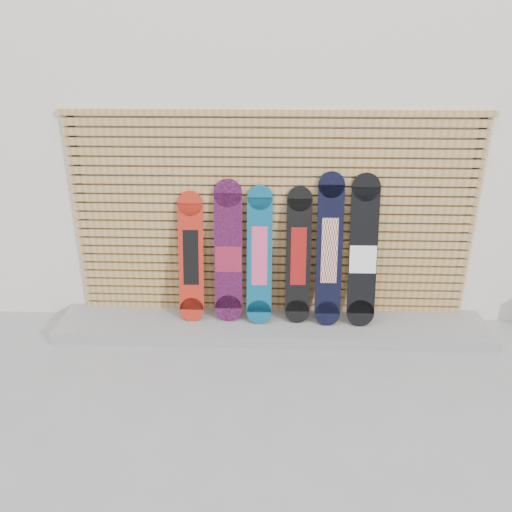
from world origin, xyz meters
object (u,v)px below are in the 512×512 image
object	(u,v)px
snowboard_2	(259,256)
snowboard_0	(191,257)
snowboard_4	(329,251)
snowboard_1	(228,253)
snowboard_3	(298,256)
snowboard_5	(363,253)

from	to	relation	value
snowboard_2	snowboard_0	bearing A→B (deg)	178.61
snowboard_0	snowboard_4	distance (m)	1.45
snowboard_0	snowboard_1	size ratio (longest dim) A/B	0.91
snowboard_3	snowboard_5	world-z (taller)	snowboard_5
snowboard_0	snowboard_2	distance (m)	0.72
snowboard_0	snowboard_1	bearing A→B (deg)	0.73
snowboard_2	snowboard_3	bearing A→B (deg)	2.63
snowboard_0	snowboard_3	size ratio (longest dim) A/B	0.96
snowboard_2	snowboard_4	distance (m)	0.72
snowboard_5	snowboard_2	bearing A→B (deg)	179.56
snowboard_0	snowboard_5	bearing A→B (deg)	-0.82
snowboard_1	snowboard_5	world-z (taller)	snowboard_5
snowboard_3	snowboard_2	bearing A→B (deg)	-177.37
snowboard_1	snowboard_3	distance (m)	0.73
snowboard_2	snowboard_4	world-z (taller)	snowboard_4
snowboard_0	snowboard_4	xyz separation A→B (m)	(1.44, -0.02, 0.11)
snowboard_0	snowboard_4	size ratio (longest dim) A/B	0.87
snowboard_0	snowboard_2	size ratio (longest dim) A/B	0.95
snowboard_0	snowboard_1	distance (m)	0.40
snowboard_3	snowboard_0	bearing A→B (deg)	-179.94
snowboard_4	snowboard_3	bearing A→B (deg)	175.85
snowboard_2	snowboard_5	world-z (taller)	snowboard_5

